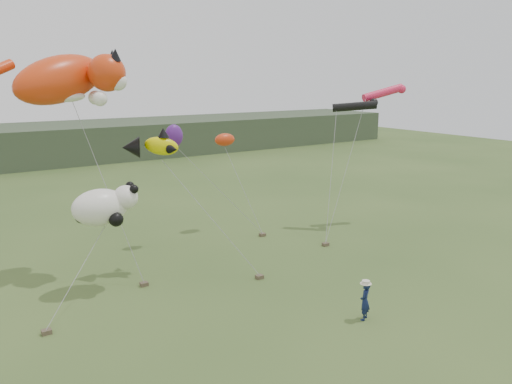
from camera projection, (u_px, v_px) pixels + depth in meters
ground at (319, 304)px, 20.80m from camera, size 120.00×120.00×0.00m
headland at (34, 145)px, 55.04m from camera, size 90.00×13.00×4.00m
festival_attendant at (365, 301)px, 19.30m from camera, size 0.66×0.59×1.52m
sandbag_anchors at (222, 269)px, 24.39m from camera, size 15.48×5.53×0.18m
cat_kite at (70, 79)px, 22.18m from camera, size 5.96×3.69×3.00m
fish_kite at (150, 146)px, 23.11m from camera, size 2.82×1.84×1.40m
tube_kites at (373, 99)px, 30.84m from camera, size 4.84×2.16×1.71m
panda_kite at (104, 206)px, 21.49m from camera, size 2.82×1.82×1.75m
misc_kites at (199, 138)px, 28.41m from camera, size 4.95×1.79×1.57m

